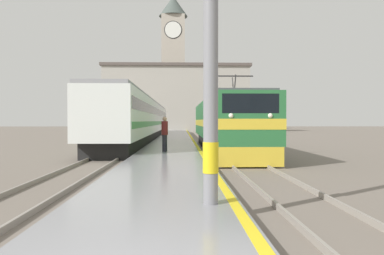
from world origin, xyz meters
The scene contains 9 objects.
ground_plane centered at (0.00, 30.00, 0.00)m, with size 200.00×200.00×0.00m, color #70665B.
platform centered at (0.00, 25.00, 0.18)m, with size 3.47×140.00×0.35m.
rail_track_near centered at (3.37, 25.00, 0.03)m, with size 2.84×140.00×0.16m.
rail_track_far centered at (-3.23, 25.00, 0.03)m, with size 2.83×140.00×0.16m.
locomotive_train centered at (3.37, 21.06, 1.74)m, with size 2.92×19.15×4.36m.
passenger_train centered at (-3.23, 35.01, 2.11)m, with size 2.92×42.05×3.91m.
person_on_platform centered at (-0.30, 16.29, 1.32)m, with size 0.34×0.34×1.83m.
clock_tower centered at (-1.01, 76.33, 15.20)m, with size 6.03×6.03×28.46m.
station_building centered at (-0.24, 64.84, 6.04)m, with size 26.35×7.51×12.04m.
Camera 1 is at (0.55, -3.42, 1.96)m, focal length 35.00 mm.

